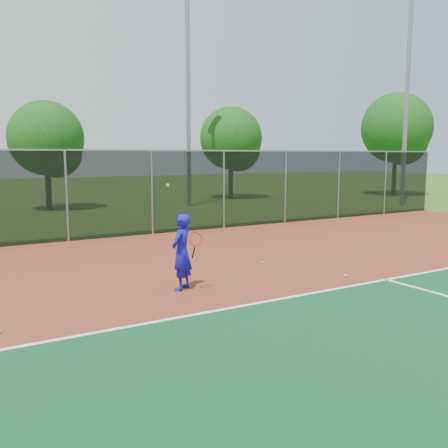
# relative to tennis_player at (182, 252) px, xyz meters

# --- Properties ---
(ground) EXTENTS (120.00, 120.00, 0.00)m
(ground) POSITION_rel_tennis_player_xyz_m (2.37, -4.67, -0.83)
(ground) COLOR #2D5117
(ground) RESTS_ON ground
(court_apron) EXTENTS (30.00, 20.00, 0.02)m
(court_apron) POSITION_rel_tennis_player_xyz_m (2.37, -2.67, -0.82)
(court_apron) COLOR brown
(court_apron) RESTS_ON ground
(fence_back) EXTENTS (30.00, 0.06, 3.03)m
(fence_back) POSITION_rel_tennis_player_xyz_m (2.37, 7.33, 0.73)
(fence_back) COLOR black
(fence_back) RESTS_ON court_apron
(tennis_player) EXTENTS (0.70, 0.75, 2.26)m
(tennis_player) POSITION_rel_tennis_player_xyz_m (0.00, 0.00, 0.00)
(tennis_player) COLOR #1512AF
(tennis_player) RESTS_ON court_apron
(practice_ball_3) EXTENTS (0.07, 0.07, 0.07)m
(practice_ball_3) POSITION_rel_tennis_player_xyz_m (3.77, -0.98, -0.78)
(practice_ball_3) COLOR #C0DA19
(practice_ball_3) RESTS_ON court_apron
(practice_ball_4) EXTENTS (0.07, 0.07, 0.07)m
(practice_ball_4) POSITION_rel_tennis_player_xyz_m (2.89, 1.17, -0.78)
(practice_ball_4) COLOR #C0DA19
(practice_ball_4) RESTS_ON court_apron
(floodlight_n) EXTENTS (0.90, 0.40, 12.94)m
(floodlight_n) POSITION_rel_tennis_player_xyz_m (8.06, 15.70, 6.42)
(floodlight_n) COLOR gray
(floodlight_n) RESTS_ON ground
(floodlight_ne) EXTENTS (0.90, 0.40, 12.94)m
(floodlight_ne) POSITION_rel_tennis_player_xyz_m (18.68, 9.86, 6.42)
(floodlight_ne) COLOR gray
(floodlight_ne) RESTS_ON ground
(tree_back_left) EXTENTS (3.83, 3.83, 5.62)m
(tree_back_left) POSITION_rel_tennis_player_xyz_m (0.96, 17.56, 2.69)
(tree_back_left) COLOR #392314
(tree_back_left) RESTS_ON ground
(tree_back_mid) EXTENTS (4.06, 4.06, 5.97)m
(tree_back_mid) POSITION_rel_tennis_player_xyz_m (12.74, 18.62, 2.91)
(tree_back_mid) COLOR #392314
(tree_back_mid) RESTS_ON ground
(tree_back_right) EXTENTS (4.89, 4.89, 7.18)m
(tree_back_right) POSITION_rel_tennis_player_xyz_m (24.09, 14.95, 3.67)
(tree_back_right) COLOR #392314
(tree_back_right) RESTS_ON ground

